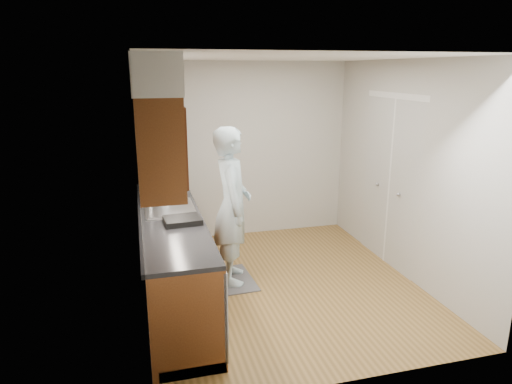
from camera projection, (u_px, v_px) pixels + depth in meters
floor at (281, 284)px, 5.24m from camera, size 3.50×3.50×0.00m
ceiling at (284, 57)px, 4.59m from camera, size 3.50×3.50×0.00m
wall_left at (139, 187)px, 4.54m from camera, size 0.02×3.50×2.50m
wall_right at (406, 171)px, 5.28m from camera, size 0.02×3.50×2.50m
wall_back at (245, 151)px, 6.54m from camera, size 3.00×0.02×2.50m
counter at (173, 255)px, 4.81m from camera, size 0.64×2.80×1.30m
upper_cabinets at (152, 116)px, 4.44m from camera, size 0.47×2.80×1.21m
closet_door at (389, 183)px, 5.62m from camera, size 0.02×1.22×2.05m
floor_mat at (233, 279)px, 5.34m from camera, size 0.48×0.77×0.01m
person at (232, 196)px, 5.07m from camera, size 0.57×0.77×2.02m
soap_bottle_a at (164, 185)px, 5.26m from camera, size 0.16×0.16×0.30m
soap_bottle_b at (174, 186)px, 5.45m from camera, size 0.10×0.10×0.19m
soap_bottle_c at (157, 188)px, 5.39m from camera, size 0.19×0.19×0.17m
steel_can at (175, 189)px, 5.45m from camera, size 0.08×0.08×0.12m
dish_rack at (183, 220)px, 4.43m from camera, size 0.37×0.32×0.05m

